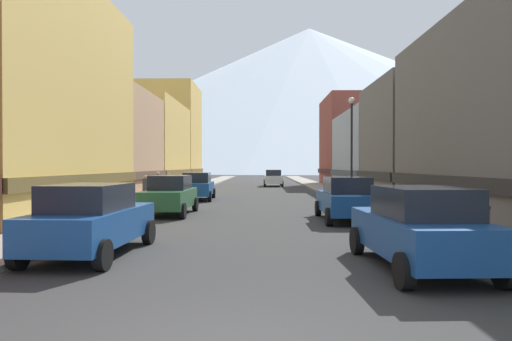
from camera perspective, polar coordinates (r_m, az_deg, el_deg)
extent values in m
cube|color=gray|center=(40.71, -8.63, -2.42)|extent=(2.50, 100.00, 0.15)
cube|color=gray|center=(40.58, 9.08, -2.43)|extent=(2.50, 100.00, 0.15)
cube|color=#D8B259|center=(23.94, -28.93, 8.17)|extent=(7.66, 13.96, 10.82)
cube|color=brown|center=(23.74, -28.88, -0.98)|extent=(7.96, 13.96, 0.50)
cube|color=tan|center=(33.85, -18.70, 3.10)|extent=(6.74, 8.57, 7.43)
cube|color=brown|center=(33.83, -18.69, -0.48)|extent=(7.04, 8.57, 0.50)
cube|color=#D8B259|center=(44.59, -14.54, 3.05)|extent=(7.73, 12.90, 8.26)
cube|color=brown|center=(44.55, -14.53, -0.21)|extent=(8.03, 12.90, 0.50)
cube|color=#D8B259|center=(55.78, -11.79, 4.43)|extent=(8.42, 9.03, 11.89)
cube|color=brown|center=(55.66, -11.78, -0.04)|extent=(8.72, 9.03, 0.50)
cube|color=#66605B|center=(30.77, 21.21, 3.48)|extent=(7.26, 8.47, 7.57)
cube|color=#2D2B29|center=(30.74, 21.20, -0.59)|extent=(7.56, 8.47, 0.50)
cube|color=#99A5B2|center=(40.86, 15.37, 2.29)|extent=(6.36, 12.69, 6.87)
cube|color=#444A50|center=(40.85, 15.36, -0.28)|extent=(6.66, 12.69, 0.50)
cube|color=brown|center=(52.37, 12.94, 3.59)|extent=(7.80, 10.27, 9.91)
cube|color=#3B1B16|center=(52.31, 12.93, -0.08)|extent=(8.10, 10.27, 0.50)
cube|color=#19478C|center=(12.00, -19.93, -6.55)|extent=(2.02, 4.47, 0.80)
cube|color=#1E232D|center=(11.70, -20.43, -3.20)|extent=(1.69, 2.26, 0.64)
cylinder|color=black|center=(13.92, -20.75, -7.23)|extent=(0.25, 0.69, 0.68)
cylinder|color=black|center=(13.28, -13.41, -7.58)|extent=(0.25, 0.69, 0.68)
cylinder|color=black|center=(11.02, -27.82, -9.33)|extent=(0.25, 0.69, 0.68)
cylinder|color=black|center=(10.21, -18.79, -10.09)|extent=(0.25, 0.69, 0.68)
cube|color=#265933|center=(20.85, -10.89, -3.49)|extent=(1.88, 4.42, 0.80)
cube|color=#1E232D|center=(21.06, -10.75, -1.49)|extent=(1.62, 2.21, 0.64)
cylinder|color=black|center=(19.10, -9.23, -5.07)|extent=(0.23, 0.68, 0.68)
cylinder|color=black|center=(19.52, -14.57, -4.96)|extent=(0.23, 0.68, 0.68)
cylinder|color=black|center=(22.33, -7.68, -4.24)|extent=(0.23, 0.68, 0.68)
cylinder|color=black|center=(22.69, -12.28, -4.17)|extent=(0.23, 0.68, 0.68)
cube|color=#19478C|center=(29.63, -7.39, -2.27)|extent=(1.99, 4.46, 0.80)
cube|color=#1E232D|center=(29.35, -7.44, -0.89)|extent=(1.67, 2.25, 0.64)
cylinder|color=black|center=(31.40, -8.73, -2.84)|extent=(0.24, 0.69, 0.68)
cylinder|color=black|center=(31.21, -5.37, -2.85)|extent=(0.24, 0.69, 0.68)
cylinder|color=black|center=(28.14, -9.62, -3.24)|extent=(0.24, 0.69, 0.68)
cylinder|color=black|center=(27.93, -5.88, -3.26)|extent=(0.24, 0.69, 0.68)
cube|color=#19478C|center=(10.45, 19.84, -7.62)|extent=(2.04, 4.48, 0.80)
cube|color=#1E232D|center=(10.14, 20.38, -3.78)|extent=(1.70, 2.27, 0.64)
cylinder|color=black|center=(11.78, 12.61, -8.63)|extent=(0.25, 0.69, 0.68)
cylinder|color=black|center=(12.36, 20.99, -8.22)|extent=(0.25, 0.69, 0.68)
cylinder|color=black|center=(8.68, 18.17, -12.00)|extent=(0.25, 0.69, 0.68)
cylinder|color=black|center=(9.46, 28.91, -11.00)|extent=(0.25, 0.69, 0.68)
cube|color=#19478C|center=(18.64, 11.28, -3.98)|extent=(1.85, 4.40, 0.80)
cube|color=#1E232D|center=(18.35, 11.42, -1.80)|extent=(1.60, 2.20, 0.64)
cylinder|color=black|center=(20.16, 7.84, -4.77)|extent=(0.22, 0.68, 0.68)
cylinder|color=black|center=(20.47, 12.98, -4.70)|extent=(0.22, 0.68, 0.68)
cylinder|color=black|center=(16.91, 9.20, -5.81)|extent=(0.22, 0.68, 0.68)
cylinder|color=black|center=(17.27, 15.28, -5.69)|extent=(0.22, 0.68, 0.68)
cube|color=silver|center=(48.83, 2.19, -1.13)|extent=(1.84, 4.40, 0.80)
cube|color=#1E232D|center=(48.57, 2.20, -0.29)|extent=(1.60, 2.20, 0.64)
cylinder|color=black|center=(50.48, 1.10, -1.52)|extent=(0.22, 0.68, 0.68)
cylinder|color=black|center=(50.53, 3.19, -1.52)|extent=(0.22, 0.68, 0.68)
cylinder|color=black|center=(47.19, 1.12, -1.67)|extent=(0.22, 0.68, 0.68)
cylinder|color=black|center=(47.23, 3.36, -1.67)|extent=(0.22, 0.68, 0.68)
cylinder|color=#4C5156|center=(13.85, 26.31, -6.21)|extent=(0.56, 0.56, 0.90)
cylinder|color=#2D2D33|center=(13.80, 26.32, -4.19)|extent=(0.59, 0.59, 0.08)
cylinder|color=gray|center=(21.72, -19.24, -4.49)|extent=(0.54, 0.54, 0.32)
sphere|color=#215D26|center=(21.69, -19.24, -3.51)|extent=(0.54, 0.54, 0.54)
cylinder|color=navy|center=(32.86, -10.91, -1.86)|extent=(0.36, 0.36, 1.33)
sphere|color=tan|center=(32.84, -10.91, -0.52)|extent=(0.21, 0.21, 0.21)
cylinder|color=maroon|center=(29.48, -12.28, -2.02)|extent=(0.36, 0.36, 1.46)
sphere|color=tan|center=(29.45, -12.28, -0.38)|extent=(0.23, 0.23, 0.23)
cylinder|color=#333338|center=(26.52, -13.78, -2.46)|extent=(0.36, 0.36, 1.33)
sphere|color=tan|center=(26.49, -13.78, -0.79)|extent=(0.21, 0.21, 0.21)
cylinder|color=black|center=(25.45, 11.98, 2.12)|extent=(0.12, 0.12, 5.50)
sphere|color=white|center=(25.70, 12.00, 8.66)|extent=(0.36, 0.36, 0.36)
cone|color=silver|center=(269.35, 6.71, 8.96)|extent=(323.96, 323.96, 82.60)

